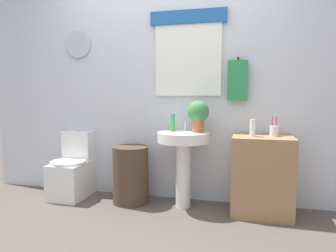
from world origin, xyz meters
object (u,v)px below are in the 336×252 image
wooden_cabinet (262,175)px  toothbrush_cup (274,131)px  lotion_bottle (253,128)px  laundry_hamper (131,175)px  toilet (73,171)px  soap_bottle (173,123)px  pedestal_sink (183,151)px  potted_plant (198,114)px

wooden_cabinet → toothbrush_cup: 0.44m
lotion_bottle → laundry_hamper: bearing=178.2°
toilet → soap_bottle: soap_bottle is taller
lotion_bottle → wooden_cabinet: bearing=22.0°
pedestal_sink → soap_bottle: soap_bottle is taller
toothbrush_cup → toilet: bearing=179.6°
toilet → lotion_bottle: (1.95, -0.07, 0.55)m
pedestal_sink → potted_plant: (0.14, 0.06, 0.37)m
toilet → potted_plant: size_ratio=2.35×
pedestal_sink → potted_plant: potted_plant is taller
lotion_bottle → toothbrush_cup: (0.20, 0.06, -0.03)m
wooden_cabinet → lotion_bottle: (-0.10, -0.04, 0.46)m
toilet → lotion_bottle: bearing=-2.2°
potted_plant → toothbrush_cup: (0.73, -0.04, -0.15)m
pedestal_sink → lotion_bottle: size_ratio=4.82×
toilet → wooden_cabinet: 2.05m
soap_bottle → toothbrush_cup: 0.99m
soap_bottle → toilet: bearing=-179.2°
toilet → pedestal_sink: (1.28, -0.03, 0.30)m
laundry_hamper → soap_bottle: soap_bottle is taller
wooden_cabinet → toilet: bearing=179.1°
wooden_cabinet → pedestal_sink: bearing=180.0°
pedestal_sink → toothbrush_cup: size_ratio=4.18×
wooden_cabinet → soap_bottle: soap_bottle is taller
pedestal_sink → lotion_bottle: (0.67, -0.04, 0.25)m
toilet → pedestal_sink: size_ratio=0.97×
potted_plant → toothbrush_cup: 0.75m
pedestal_sink → wooden_cabinet: (0.77, -0.00, -0.21)m
wooden_cabinet → toothbrush_cup: (0.10, 0.02, 0.43)m
soap_bottle → lotion_bottle: bearing=-6.5°
toilet → pedestal_sink: 1.31m
wooden_cabinet → lotion_bottle: size_ratio=4.72×
wooden_cabinet → lotion_bottle: lotion_bottle is taller
toilet → laundry_hamper: bearing=-2.7°
laundry_hamper → wooden_cabinet: 1.34m
wooden_cabinet → lotion_bottle: bearing=-158.0°
soap_bottle → toothbrush_cup: soap_bottle is taller
laundry_hamper → pedestal_sink: size_ratio=0.78×
pedestal_sink → toothbrush_cup: (0.87, 0.02, 0.22)m
toilet → pedestal_sink: pedestal_sink is taller
toilet → potted_plant: potted_plant is taller
laundry_hamper → wooden_cabinet: bearing=0.0°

